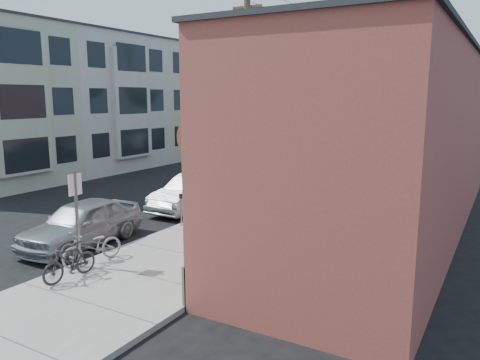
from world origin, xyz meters
The scene contains 27 objects.
ground centered at (0.00, 0.00, 0.00)m, with size 120.00×120.00×0.00m, color black.
sidewalk centered at (4.25, 11.00, 0.07)m, with size 4.50×58.00×0.15m, color #99958E.
cafe_building centered at (8.99, 4.99, 3.30)m, with size 6.60×20.20×6.61m.
apartment_row centered at (-11.85, 14.00, 4.50)m, with size 6.30×32.00×9.00m.
end_cap_building centered at (-2.00, 42.00, 6.00)m, with size 18.00×8.00×12.00m, color #B4B4AF.
sign_post centered at (2.35, -4.43, 1.83)m, with size 0.07×0.45×2.80m.
parking_meter_near centered at (2.25, 0.49, 0.98)m, with size 0.14×0.14×1.24m.
parking_meter_far centered at (2.25, 7.61, 0.98)m, with size 0.14×0.14×1.24m.
utility_pole_near centered at (2.39, 5.18, 5.41)m, with size 3.57×0.28×10.00m.
utility_pole_far centered at (2.45, 21.68, 5.34)m, with size 1.80×0.28×10.00m.
tree_bare centered at (2.80, 6.81, 2.87)m, with size 0.24×0.24×5.44m.
tree_leafy_mid centered at (2.80, 17.06, 6.25)m, with size 3.26×3.26×7.76m.
tree_leafy_far centered at (2.80, 24.03, 5.69)m, with size 3.86×3.86×7.49m.
patio_chair_a centered at (6.01, -1.47, 0.59)m, with size 0.50×0.50×0.88m, color #103C12, non-canonical shape.
patio_chair_b centered at (6.09, -3.51, 0.59)m, with size 0.50×0.50×0.88m, color #103C12, non-canonical shape.
patron_grey centered at (5.66, -2.69, 0.99)m, with size 0.61×0.40×1.68m, color gray.
patron_green centered at (5.43, -0.15, 0.89)m, with size 0.72×0.56×1.47m, color #2D7133.
cyclist centered at (3.78, 2.30, 0.93)m, with size 1.00×0.58×1.55m, color #9B3916.
cyclist_bike centered at (3.78, 2.30, 0.69)m, with size 0.72×2.07×1.09m, color black.
parked_bike_a centered at (2.87, -5.21, 0.64)m, with size 0.46×1.64×0.99m, color black.
parked_bike_b centered at (2.46, -4.03, 0.65)m, with size 0.67×1.92×1.01m, color gray.
car_0 centered at (0.52, -2.71, 0.78)m, with size 1.84×4.59×1.56m, color #999CA0.
car_1 centered at (0.80, 3.28, 0.78)m, with size 1.65×4.72×1.56m, color #9CA0A3.
car_2 centered at (0.80, 9.06, 0.85)m, with size 2.38×5.84×1.70m, color black.
car_3 centered at (0.80, 15.56, 0.86)m, with size 2.84×6.16×1.71m, color gray.
car_4 centered at (0.72, 21.27, 0.70)m, with size 1.49×4.27×1.41m, color silver.
bus centered at (-2.15, 25.29, 1.41)m, with size 2.37×10.14×2.82m, color silver.
Camera 1 is at (12.73, -13.17, 4.97)m, focal length 35.00 mm.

